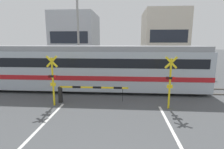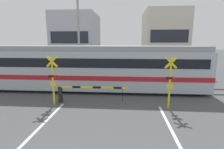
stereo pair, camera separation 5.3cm
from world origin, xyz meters
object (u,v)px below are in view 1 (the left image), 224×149
at_px(commuter_train, 74,66).
at_px(crossing_barrier_far, 136,74).
at_px(crossing_signal_left, 53,78).
at_px(crossing_barrier_near, 80,91).
at_px(crossing_signal_right, 170,80).

xyz_separation_m(commuter_train, crossing_barrier_far, (4.95, 2.78, -1.04)).
bearing_deg(crossing_signal_left, crossing_barrier_near, 19.67).
bearing_deg(crossing_signal_right, crossing_barrier_near, 174.48).
distance_m(crossing_barrier_near, crossing_barrier_far, 6.92).
bearing_deg(crossing_signal_left, commuter_train, 85.87).
height_order(crossing_barrier_far, crossing_signal_right, crossing_signal_right).
bearing_deg(crossing_barrier_far, crossing_signal_right, -77.39).
distance_m(crossing_barrier_far, crossing_signal_left, 8.21).
bearing_deg(crossing_barrier_far, crossing_barrier_near, -123.29).
height_order(crossing_signal_left, crossing_signal_right, same).
height_order(crossing_barrier_far, crossing_signal_left, crossing_signal_left).
bearing_deg(crossing_signal_right, commuter_train, 151.09).
xyz_separation_m(crossing_signal_left, crossing_signal_right, (6.62, 0.00, 0.00)).
height_order(commuter_train, crossing_barrier_far, commuter_train).
xyz_separation_m(crossing_barrier_near, crossing_signal_right, (5.21, -0.50, 0.84)).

